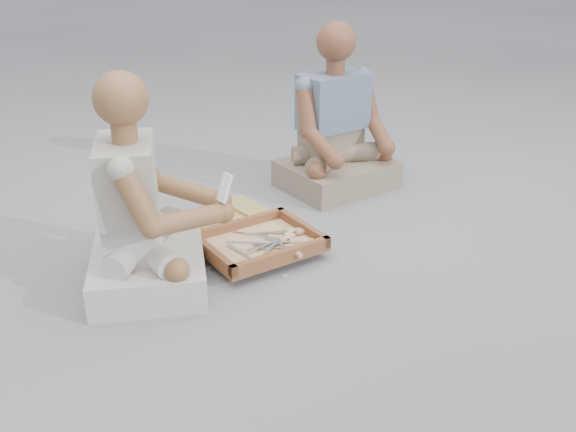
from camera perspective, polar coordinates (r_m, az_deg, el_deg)
name	(u,v)px	position (r m, az deg, el deg)	size (l,w,h in m)	color
ground	(320,302)	(2.31, 2.88, -7.63)	(60.00, 60.00, 0.00)	gray
carved_panel	(215,227)	(2.83, -6.50, -0.94)	(0.56, 0.37, 0.04)	#A2853E
tool_tray	(259,243)	(2.58, -2.58, -2.44)	(0.50, 0.43, 0.06)	brown
chisel_0	(266,244)	(2.57, -1.96, -2.48)	(0.20, 0.13, 0.02)	silver
chisel_1	(300,242)	(2.58, 1.04, -2.34)	(0.22, 0.06, 0.02)	silver
chisel_2	(282,239)	(2.58, -0.51, -2.09)	(0.22, 0.06, 0.02)	silver
chisel_3	(300,232)	(2.65, 1.05, -1.47)	(0.22, 0.06, 0.02)	silver
chisel_4	(271,237)	(2.62, -1.50, -1.89)	(0.18, 0.16, 0.02)	silver
chisel_5	(305,243)	(2.58, 1.54, -2.39)	(0.21, 0.10, 0.02)	silver
chisel_6	(293,241)	(2.58, 0.44, -2.23)	(0.22, 0.08, 0.02)	silver
chisel_7	(254,260)	(2.45, -3.06, -3.90)	(0.08, 0.22, 0.02)	silver
chisel_8	(286,235)	(2.61, -0.18, -1.74)	(0.19, 0.14, 0.02)	silver
chisel_9	(292,250)	(2.50, 0.31, -3.07)	(0.07, 0.22, 0.02)	silver
chisel_10	(290,231)	(2.66, 0.16, -1.33)	(0.22, 0.07, 0.02)	silver
chisel_11	(297,247)	(2.53, 0.80, -2.77)	(0.21, 0.11, 0.02)	silver
wood_chip_0	(220,223)	(2.90, -6.03, -0.63)	(0.02, 0.01, 0.00)	#DCB081
wood_chip_1	(293,246)	(2.68, 0.45, -2.70)	(0.02, 0.01, 0.00)	#DCB081
wood_chip_2	(167,231)	(2.86, -10.68, -1.28)	(0.02, 0.01, 0.00)	#DCB081
wood_chip_3	(307,252)	(2.63, 1.72, -3.24)	(0.02, 0.01, 0.00)	#DCB081
wood_chip_4	(285,276)	(2.46, -0.25, -5.35)	(0.02, 0.01, 0.00)	#DCB081
wood_chip_5	(180,266)	(2.57, -9.54, -4.38)	(0.02, 0.01, 0.00)	#DCB081
wood_chip_6	(210,268)	(2.54, -6.98, -4.59)	(0.02, 0.01, 0.00)	#DCB081
wood_chip_7	(329,239)	(2.74, 3.66, -2.07)	(0.02, 0.01, 0.00)	#DCB081
wood_chip_8	(239,252)	(2.64, -4.38, -3.17)	(0.02, 0.01, 0.00)	#DCB081
craftsman	(143,217)	(2.36, -12.80, -0.07)	(0.59, 0.60, 0.80)	beige
companion	(336,135)	(3.22, 4.33, 7.22)	(0.59, 0.51, 0.82)	gray
mobile_phone	(225,187)	(2.27, -5.64, 2.54)	(0.06, 0.05, 0.10)	white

